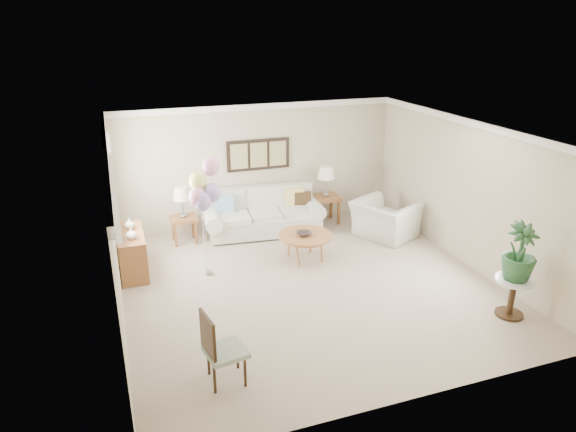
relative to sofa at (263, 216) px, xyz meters
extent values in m
plane|color=tan|center=(0.06, -2.48, -0.37)|extent=(6.00, 6.00, 0.00)
cube|color=#B7AD96|center=(0.06, 0.52, 0.93)|extent=(6.00, 0.04, 2.60)
cube|color=#B7AD96|center=(0.06, -5.48, 0.93)|extent=(6.00, 0.04, 2.60)
cube|color=#B7AD96|center=(-2.94, -2.48, 0.93)|extent=(0.04, 6.00, 2.60)
cube|color=#B7AD96|center=(3.06, -2.48, 0.93)|extent=(0.04, 6.00, 2.60)
cube|color=white|center=(0.06, -2.48, 2.22)|extent=(6.00, 6.00, 0.02)
cube|color=white|center=(0.06, 0.49, 2.17)|extent=(6.00, 0.06, 0.12)
cube|color=white|center=(-2.91, -2.48, 2.17)|extent=(0.06, 6.00, 0.12)
cube|color=white|center=(3.03, -2.48, 2.17)|extent=(0.06, 6.00, 0.12)
cube|color=white|center=(-2.92, -0.98, 1.28)|extent=(0.04, 1.40, 1.20)
cube|color=white|center=(-2.88, -1.83, 1.28)|extent=(0.10, 0.22, 1.40)
cube|color=white|center=(-2.88, -0.13, 1.28)|extent=(0.10, 0.22, 1.40)
cube|color=black|center=(0.06, 0.49, 1.18)|extent=(1.35, 0.04, 0.65)
cube|color=#8C8C59|center=(-0.36, 0.46, 1.18)|extent=(0.36, 0.02, 0.52)
cube|color=#8C8C59|center=(0.06, 0.46, 1.18)|extent=(0.36, 0.02, 0.52)
cube|color=#8C8C59|center=(0.48, 0.46, 1.18)|extent=(0.36, 0.02, 0.52)
cube|color=beige|center=(-0.01, -0.06, -0.14)|extent=(2.36, 1.14, 0.37)
cube|color=beige|center=(-0.01, 0.28, 0.28)|extent=(2.29, 0.44, 0.57)
cylinder|color=beige|center=(-1.09, -0.06, 0.10)|extent=(0.42, 0.96, 0.33)
cylinder|color=beige|center=(1.08, -0.06, 0.10)|extent=(0.42, 0.96, 0.33)
cube|color=beige|center=(-0.66, -0.11, 0.09)|extent=(0.69, 0.80, 0.12)
cube|color=beige|center=(-0.01, -0.11, 0.09)|extent=(0.69, 0.80, 0.12)
cube|color=beige|center=(0.65, -0.11, 0.09)|extent=(0.69, 0.80, 0.12)
cube|color=#7EB5CA|center=(-0.81, 0.06, 0.32)|extent=(0.39, 0.12, 0.39)
cube|color=#DCCA69|center=(0.72, 0.06, 0.32)|extent=(0.39, 0.12, 0.39)
cube|color=#382714|center=(0.87, -0.01, 0.26)|extent=(0.35, 0.10, 0.35)
cube|color=beige|center=(-0.01, -0.06, -0.34)|extent=(2.07, 0.83, 0.04)
cube|color=brown|center=(-1.64, 0.02, 0.14)|extent=(0.50, 0.45, 0.07)
cube|color=brown|center=(-1.84, -0.16, -0.13)|extent=(0.05, 0.05, 0.47)
cube|color=brown|center=(-1.44, -0.16, -0.13)|extent=(0.05, 0.05, 0.47)
cube|color=brown|center=(-1.84, 0.20, -0.13)|extent=(0.05, 0.05, 0.47)
cube|color=brown|center=(-1.44, 0.20, -0.13)|extent=(0.05, 0.05, 0.47)
cube|color=brown|center=(1.44, 0.09, 0.21)|extent=(0.57, 0.52, 0.08)
cube|color=brown|center=(1.22, -0.12, -0.10)|extent=(0.05, 0.05, 0.54)
cube|color=brown|center=(1.67, -0.12, -0.10)|extent=(0.05, 0.05, 0.54)
cube|color=brown|center=(1.22, 0.29, -0.10)|extent=(0.05, 0.05, 0.54)
cube|color=brown|center=(1.67, 0.29, -0.10)|extent=(0.05, 0.05, 0.54)
cylinder|color=gray|center=(-1.64, 0.02, 0.21)|extent=(0.14, 0.14, 0.06)
cylinder|color=gray|center=(-1.64, 0.02, 0.39)|extent=(0.04, 0.04, 0.31)
cone|color=silver|center=(-1.64, 0.02, 0.67)|extent=(0.35, 0.35, 0.25)
cylinder|color=gray|center=(1.44, 0.09, 0.29)|extent=(0.15, 0.15, 0.07)
cylinder|color=gray|center=(1.44, 0.09, 0.48)|extent=(0.04, 0.04, 0.33)
cone|color=silver|center=(1.44, 0.09, 0.78)|extent=(0.37, 0.37, 0.26)
cylinder|color=#AA7A42|center=(0.35, -1.52, 0.10)|extent=(0.98, 0.98, 0.05)
cylinder|color=#AA7A42|center=(0.58, -1.29, -0.14)|extent=(0.04, 0.04, 0.44)
cylinder|color=#AA7A42|center=(0.11, -1.29, -0.14)|extent=(0.04, 0.04, 0.44)
cylinder|color=#AA7A42|center=(0.11, -1.75, -0.14)|extent=(0.04, 0.04, 0.44)
cylinder|color=#AA7A42|center=(0.58, -1.75, -0.14)|extent=(0.04, 0.04, 0.44)
imported|color=#2D231F|center=(0.31, -1.55, 0.17)|extent=(0.31, 0.31, 0.07)
imported|color=beige|center=(2.26, -1.05, 0.01)|extent=(1.40, 1.47, 0.75)
cylinder|color=silver|center=(2.55, -4.36, 0.23)|extent=(0.56, 0.56, 0.04)
cylinder|color=#312012|center=(2.55, -4.36, -0.07)|extent=(0.09, 0.09, 0.56)
cylinder|color=#312012|center=(2.55, -4.36, -0.36)|extent=(0.41, 0.41, 0.01)
imported|color=#1B4721|center=(2.55, -4.36, 0.68)|extent=(0.51, 0.51, 0.87)
cube|color=#8BA18A|center=(-1.81, -4.42, 0.05)|extent=(0.54, 0.54, 0.07)
cylinder|color=#312012|center=(-2.00, -4.60, -0.17)|extent=(0.04, 0.04, 0.39)
cylinder|color=#312012|center=(-1.62, -4.60, -0.17)|extent=(0.04, 0.04, 0.39)
cylinder|color=#312012|center=(-2.00, -4.23, -0.17)|extent=(0.04, 0.04, 0.39)
cylinder|color=#312012|center=(-1.62, -4.23, -0.17)|extent=(0.04, 0.04, 0.39)
cube|color=#312012|center=(-2.02, -4.42, 0.33)|extent=(0.11, 0.45, 0.51)
cube|color=brown|center=(-2.70, -0.98, 0.00)|extent=(0.45, 1.20, 0.74)
cube|color=#312012|center=(-2.70, -1.28, 0.00)|extent=(0.46, 0.02, 0.70)
cube|color=#312012|center=(-2.70, -0.68, 0.00)|extent=(0.46, 0.02, 0.70)
imported|color=silver|center=(-2.68, -1.26, 0.47)|extent=(0.20, 0.20, 0.19)
imported|color=#A9B49E|center=(-2.68, -0.78, 0.47)|extent=(0.24, 0.24, 0.19)
cube|color=gray|center=(-1.47, -1.54, -0.32)|extent=(0.10, 0.10, 0.08)
ellipsoid|color=pink|center=(-1.59, -1.61, 1.10)|extent=(0.29, 0.29, 0.33)
cylinder|color=silver|center=(-1.53, -1.57, 0.33)|extent=(0.01, 0.01, 1.22)
ellipsoid|color=#9D85C7|center=(-1.34, -1.55, 1.13)|extent=(0.29, 0.29, 0.33)
cylinder|color=silver|center=(-1.41, -1.55, 0.34)|extent=(0.01, 0.01, 1.25)
ellipsoid|color=#F0E66A|center=(-1.55, -1.47, 1.33)|extent=(0.29, 0.29, 0.33)
cylinder|color=silver|center=(-1.51, -1.50, 0.44)|extent=(0.01, 0.01, 1.44)
ellipsoid|color=pink|center=(-1.32, -1.43, 1.56)|extent=(0.29, 0.29, 0.33)
cylinder|color=silver|center=(-1.40, -1.49, 0.55)|extent=(0.01, 0.01, 1.67)
ellipsoid|color=#9D85C7|center=(-1.52, -1.65, 1.03)|extent=(0.29, 0.29, 0.33)
cylinder|color=silver|center=(-1.50, -1.59, 0.29)|extent=(0.01, 0.01, 1.15)
camera|label=1|loc=(-2.83, -9.59, 3.79)|focal=32.00mm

